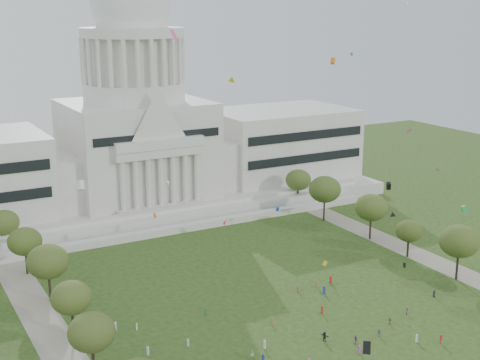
{
  "coord_description": "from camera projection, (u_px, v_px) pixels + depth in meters",
  "views": [
    {
      "loc": [
        -73.99,
        -87.75,
        63.22
      ],
      "look_at": [
        0.0,
        45.0,
        24.0
      ],
      "focal_mm": 50.0,
      "sensor_mm": 36.0,
      "label": 1
    }
  ],
  "objects": [
    {
      "name": "ground",
      "position": [
        357.0,
        356.0,
        124.89
      ],
      "size": [
        400.0,
        400.0,
        0.0
      ],
      "primitive_type": "plane",
      "color": "#284215",
      "rests_on": "ground"
    },
    {
      "name": "capitol",
      "position": [
        137.0,
        139.0,
        215.39
      ],
      "size": [
        160.0,
        64.5,
        91.3
      ],
      "color": "silver",
      "rests_on": "ground"
    },
    {
      "name": "path_left",
      "position": [
        59.0,
        349.0,
        127.63
      ],
      "size": [
        8.0,
        160.0,
        0.04
      ],
      "primitive_type": "cube",
      "color": "gray",
      "rests_on": "ground"
    },
    {
      "name": "path_right",
      "position": [
        430.0,
        260.0,
        172.89
      ],
      "size": [
        8.0,
        160.0,
        0.04
      ],
      "primitive_type": "cube",
      "color": "gray",
      "rests_on": "ground"
    },
    {
      "name": "row_tree_l_2",
      "position": [
        92.0,
        332.0,
        116.17
      ],
      "size": [
        8.42,
        8.42,
        11.97
      ],
      "color": "black",
      "rests_on": "ground"
    },
    {
      "name": "row_tree_r_2",
      "position": [
        459.0,
        241.0,
        158.04
      ],
      "size": [
        9.55,
        9.55,
        13.58
      ],
      "color": "black",
      "rests_on": "ground"
    },
    {
      "name": "row_tree_l_3",
      "position": [
        71.0,
        298.0,
        130.75
      ],
      "size": [
        8.12,
        8.12,
        11.55
      ],
      "color": "black",
      "rests_on": "ground"
    },
    {
      "name": "row_tree_r_3",
      "position": [
        409.0,
        231.0,
        173.22
      ],
      "size": [
        7.01,
        7.01,
        9.98
      ],
      "color": "black",
      "rests_on": "ground"
    },
    {
      "name": "row_tree_l_4",
      "position": [
        48.0,
        262.0,
        146.1
      ],
      "size": [
        9.29,
        9.29,
        13.21
      ],
      "color": "black",
      "rests_on": "ground"
    },
    {
      "name": "row_tree_r_4",
      "position": [
        371.0,
        208.0,
        185.99
      ],
      "size": [
        9.19,
        9.19,
        13.06
      ],
      "color": "black",
      "rests_on": "ground"
    },
    {
      "name": "row_tree_l_5",
      "position": [
        25.0,
        242.0,
        161.53
      ],
      "size": [
        8.33,
        8.33,
        11.85
      ],
      "color": "black",
      "rests_on": "ground"
    },
    {
      "name": "row_tree_r_5",
      "position": [
        325.0,
        189.0,
        202.28
      ],
      "size": [
        9.82,
        9.82,
        13.96
      ],
      "color": "black",
      "rests_on": "ground"
    },
    {
      "name": "row_tree_l_6",
      "position": [
        4.0,
        223.0,
        176.12
      ],
      "size": [
        8.19,
        8.19,
        11.64
      ],
      "color": "black",
      "rests_on": "ground"
    },
    {
      "name": "row_tree_r_6",
      "position": [
        298.0,
        180.0,
        218.97
      ],
      "size": [
        8.42,
        8.42,
        11.97
      ],
      "color": "black",
      "rests_on": "ground"
    },
    {
      "name": "person_0",
      "position": [
        434.0,
        294.0,
        150.49
      ],
      "size": [
        0.92,
        0.9,
        1.6
      ],
      "primitive_type": "imported",
      "rotation": [
        0.0,
        0.0,
        5.56
      ],
      "color": "#26262B",
      "rests_on": "ground"
    },
    {
      "name": "person_2",
      "position": [
        407.0,
        311.0,
        141.86
      ],
      "size": [
        0.88,
        0.77,
        1.53
      ],
      "primitive_type": "imported",
      "rotation": [
        0.0,
        0.0,
        0.52
      ],
      "color": "#994C8C",
      "rests_on": "ground"
    },
    {
      "name": "person_3",
      "position": [
        379.0,
        332.0,
        132.49
      ],
      "size": [
        0.96,
        1.19,
        1.64
      ],
      "primitive_type": "imported",
      "rotation": [
        0.0,
        0.0,
        5.17
      ],
      "color": "#4C4C51",
      "rests_on": "ground"
    },
    {
      "name": "person_4",
      "position": [
        356.0,
        339.0,
        129.32
      ],
      "size": [
        0.63,
        1.13,
        1.91
      ],
      "primitive_type": "imported",
      "rotation": [
        0.0,
        0.0,
        4.7
      ],
      "color": "#994C8C",
      "rests_on": "ground"
    },
    {
      "name": "person_5",
      "position": [
        325.0,
        336.0,
        130.47
      ],
      "size": [
        1.31,
        1.96,
        1.96
      ],
      "primitive_type": "imported",
      "rotation": [
        0.0,
        0.0,
        1.93
      ],
      "color": "#26262B",
      "rests_on": "ground"
    },
    {
      "name": "person_8",
      "position": [
        252.0,
        354.0,
        123.95
      ],
      "size": [
        0.9,
        0.63,
        1.71
      ],
      "primitive_type": "imported",
      "rotation": [
        0.0,
        0.0,
        2.99
      ],
      "color": "silver",
      "rests_on": "ground"
    },
    {
      "name": "person_9",
      "position": [
        441.0,
        339.0,
        129.58
      ],
      "size": [
        1.29,
        1.12,
        1.78
      ],
      "primitive_type": "imported",
      "rotation": [
        0.0,
        0.0,
        0.57
      ],
      "color": "#B21E1E",
      "rests_on": "ground"
    },
    {
      "name": "person_10",
      "position": [
        390.0,
        321.0,
        137.5
      ],
      "size": [
        0.79,
        1.05,
        1.59
      ],
      "primitive_type": "imported",
      "rotation": [
        0.0,
        0.0,
        1.91
      ],
      "color": "olive",
      "rests_on": "ground"
    },
    {
      "name": "distant_crowd",
      "position": [
        266.0,
        335.0,
        131.29
      ],
      "size": [
        52.8,
        37.71,
        1.92
      ],
      "color": "olive",
      "rests_on": "ground"
    },
    {
      "name": "kite_swarm",
      "position": [
        328.0,
        215.0,
        122.02
      ],
      "size": [
        82.02,
        100.23,
        61.19
      ],
      "color": "green",
      "rests_on": "ground"
    }
  ]
}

